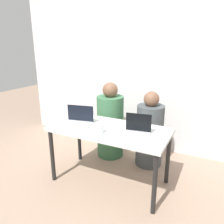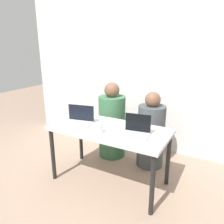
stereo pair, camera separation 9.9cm
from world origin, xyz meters
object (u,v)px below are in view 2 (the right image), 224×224
Objects in this scene: person_on_left at (112,124)px; person_on_right at (151,134)px; water_glass_center at (100,129)px; laptop_front_left at (79,120)px; laptop_front_right at (136,131)px.

person_on_left is 1.07× the size of person_on_right.
person_on_left is 10.89× the size of water_glass_center.
person_on_left is at bearing 109.85° from water_glass_center.
water_glass_center is (0.39, -0.13, -0.00)m from laptop_front_left.
person_on_right reaches higher than laptop_front_left.
laptop_front_left is (-0.77, -0.00, -0.00)m from laptop_front_right.
water_glass_center is (-0.38, -0.13, -0.00)m from laptop_front_right.
laptop_front_right is 0.40m from water_glass_center.
person_on_left is 0.73m from laptop_front_left.
person_on_right is 1.03m from laptop_front_left.
person_on_right is 3.39× the size of laptop_front_right.
person_on_left is 3.62× the size of laptop_front_right.
water_glass_center is at bearing 51.56° from person_on_right.
person_on_right reaches higher than laptop_front_right.
person_on_right is 10.19× the size of water_glass_center.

